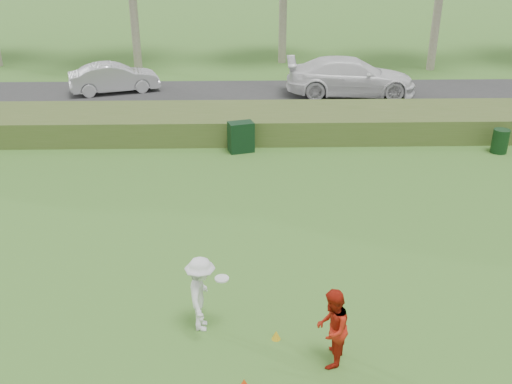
{
  "coord_description": "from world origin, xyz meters",
  "views": [
    {
      "loc": [
        -0.3,
        -8.41,
        7.07
      ],
      "look_at": [
        0.0,
        4.0,
        1.3
      ],
      "focal_mm": 40.0,
      "sensor_mm": 36.0,
      "label": 1
    }
  ],
  "objects_px": {
    "cone_yellow": "(276,335)",
    "car_right": "(351,77)",
    "trash_bin": "(500,141)",
    "cone_orange": "(244,384)",
    "utility_cabinet": "(241,137)",
    "player_white": "(201,294)",
    "car_mid": "(114,78)",
    "player_red": "(332,328)"
  },
  "relations": [
    {
      "from": "player_red",
      "to": "car_mid",
      "type": "height_order",
      "value": "player_red"
    },
    {
      "from": "utility_cabinet",
      "to": "car_right",
      "type": "relative_size",
      "value": 0.18
    },
    {
      "from": "trash_bin",
      "to": "player_white",
      "type": "bearing_deg",
      "value": -136.16
    },
    {
      "from": "cone_orange",
      "to": "utility_cabinet",
      "type": "distance_m",
      "value": 11.28
    },
    {
      "from": "cone_yellow",
      "to": "trash_bin",
      "type": "distance_m",
      "value": 12.71
    },
    {
      "from": "cone_orange",
      "to": "trash_bin",
      "type": "bearing_deg",
      "value": 51.04
    },
    {
      "from": "trash_bin",
      "to": "car_mid",
      "type": "xyz_separation_m",
      "value": [
        -14.8,
        8.13,
        0.32
      ]
    },
    {
      "from": "player_white",
      "to": "utility_cabinet",
      "type": "bearing_deg",
      "value": -3.2
    },
    {
      "from": "cone_orange",
      "to": "car_mid",
      "type": "relative_size",
      "value": 0.06
    },
    {
      "from": "player_white",
      "to": "car_right",
      "type": "height_order",
      "value": "car_right"
    },
    {
      "from": "trash_bin",
      "to": "car_right",
      "type": "xyz_separation_m",
      "value": [
        -3.9,
        7.37,
        0.49
      ]
    },
    {
      "from": "player_white",
      "to": "car_right",
      "type": "relative_size",
      "value": 0.26
    },
    {
      "from": "player_red",
      "to": "cone_orange",
      "type": "xyz_separation_m",
      "value": [
        -1.53,
        -0.63,
        -0.64
      ]
    },
    {
      "from": "trash_bin",
      "to": "car_mid",
      "type": "bearing_deg",
      "value": 151.22
    },
    {
      "from": "cone_orange",
      "to": "cone_yellow",
      "type": "distance_m",
      "value": 1.43
    },
    {
      "from": "cone_orange",
      "to": "trash_bin",
      "type": "xyz_separation_m",
      "value": [
        8.86,
        10.96,
        0.3
      ]
    },
    {
      "from": "player_white",
      "to": "player_red",
      "type": "height_order",
      "value": "player_white"
    },
    {
      "from": "player_white",
      "to": "trash_bin",
      "type": "distance_m",
      "value": 13.4
    },
    {
      "from": "cone_orange",
      "to": "car_right",
      "type": "distance_m",
      "value": 19.0
    },
    {
      "from": "cone_orange",
      "to": "trash_bin",
      "type": "relative_size",
      "value": 0.28
    },
    {
      "from": "cone_orange",
      "to": "car_right",
      "type": "bearing_deg",
      "value": 74.86
    },
    {
      "from": "trash_bin",
      "to": "car_mid",
      "type": "distance_m",
      "value": 16.88
    },
    {
      "from": "player_red",
      "to": "car_right",
      "type": "distance_m",
      "value": 18.03
    },
    {
      "from": "car_mid",
      "to": "player_red",
      "type": "bearing_deg",
      "value": -175.89
    },
    {
      "from": "player_white",
      "to": "cone_yellow",
      "type": "distance_m",
      "value": 1.61
    },
    {
      "from": "player_red",
      "to": "car_right",
      "type": "bearing_deg",
      "value": -172.4
    },
    {
      "from": "car_right",
      "to": "utility_cabinet",
      "type": "bearing_deg",
      "value": 147.28
    },
    {
      "from": "player_red",
      "to": "trash_bin",
      "type": "bearing_deg",
      "value": 163.2
    },
    {
      "from": "player_red",
      "to": "player_white",
      "type": "bearing_deg",
      "value": -95.76
    },
    {
      "from": "car_mid",
      "to": "car_right",
      "type": "distance_m",
      "value": 10.92
    },
    {
      "from": "utility_cabinet",
      "to": "car_right",
      "type": "height_order",
      "value": "car_right"
    },
    {
      "from": "player_red",
      "to": "car_right",
      "type": "height_order",
      "value": "car_right"
    },
    {
      "from": "utility_cabinet",
      "to": "car_mid",
      "type": "relative_size",
      "value": 0.26
    },
    {
      "from": "cone_yellow",
      "to": "utility_cabinet",
      "type": "height_order",
      "value": "utility_cabinet"
    },
    {
      "from": "player_red",
      "to": "cone_orange",
      "type": "relative_size",
      "value": 6.5
    },
    {
      "from": "cone_yellow",
      "to": "car_right",
      "type": "height_order",
      "value": "car_right"
    },
    {
      "from": "player_white",
      "to": "cone_yellow",
      "type": "xyz_separation_m",
      "value": [
        1.41,
        -0.39,
        -0.68
      ]
    },
    {
      "from": "cone_orange",
      "to": "player_white",
      "type": "bearing_deg",
      "value": 115.4
    },
    {
      "from": "cone_orange",
      "to": "car_right",
      "type": "relative_size",
      "value": 0.04
    },
    {
      "from": "car_mid",
      "to": "car_right",
      "type": "xyz_separation_m",
      "value": [
        10.89,
        -0.76,
        0.18
      ]
    },
    {
      "from": "car_right",
      "to": "car_mid",
      "type": "bearing_deg",
      "value": 88.66
    },
    {
      "from": "cone_orange",
      "to": "car_mid",
      "type": "distance_m",
      "value": 20.0
    }
  ]
}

